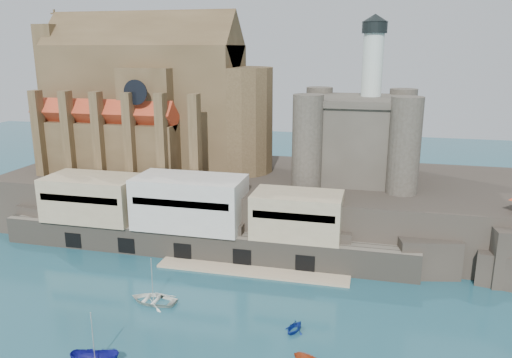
{
  "coord_description": "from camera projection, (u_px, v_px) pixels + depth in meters",
  "views": [
    {
      "loc": [
        19.41,
        -50.68,
        33.55
      ],
      "look_at": [
        -0.78,
        32.0,
        11.09
      ],
      "focal_mm": 35.0,
      "sensor_mm": 36.0,
      "label": 1
    }
  ],
  "objects": [
    {
      "name": "castle_keep",
      "position": [
        358.0,
        134.0,
        90.84
      ],
      "size": [
        21.2,
        21.2,
        29.3
      ],
      "color": "#423D34",
      "rests_on": "promontory"
    },
    {
      "name": "boat_6",
      "position": [
        153.0,
        302.0,
        67.97
      ],
      "size": [
        1.69,
        4.8,
        6.6
      ],
      "primitive_type": "imported",
      "rotation": [
        0.0,
        0.0,
        4.64
      ],
      "color": "white",
      "rests_on": "ground"
    },
    {
      "name": "quay",
      "position": [
        189.0,
        218.0,
        83.07
      ],
      "size": [
        70.0,
        12.0,
        13.05
      ],
      "color": "#696154",
      "rests_on": "ground"
    },
    {
      "name": "promontory",
      "position": [
        268.0,
        201.0,
        96.38
      ],
      "size": [
        100.0,
        36.0,
        10.0
      ],
      "color": "black",
      "rests_on": "ground"
    },
    {
      "name": "church",
      "position": [
        155.0,
        107.0,
        99.81
      ],
      "size": [
        47.0,
        25.93,
        30.51
      ],
      "color": "#4F3C24",
      "rests_on": "promontory"
    },
    {
      "name": "boat_7",
      "position": [
        294.0,
        331.0,
        60.95
      ],
      "size": [
        3.25,
        2.59,
        3.28
      ],
      "primitive_type": "imported",
      "rotation": [
        0.0,
        0.0,
        5.94
      ],
      "color": "navy",
      "rests_on": "ground"
    },
    {
      "name": "ground",
      "position": [
        200.0,
        333.0,
        60.61
      ],
      "size": [
        300.0,
        300.0,
        0.0
      ],
      "primitive_type": "plane",
      "color": "#1A4755",
      "rests_on": "ground"
    }
  ]
}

